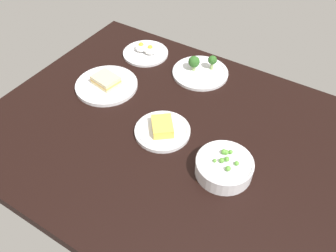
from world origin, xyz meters
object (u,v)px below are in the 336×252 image
Objects in this scene: bowl_peas at (224,166)px; plate_eggs at (146,52)px; plate_cheese at (162,130)px; plate_sandwich at (106,84)px; plate_broccoli at (200,71)px.

bowl_peas is 65.77cm from plate_eggs.
bowl_peas is at bearing 144.76° from plate_eggs.
plate_cheese is 31.39cm from plate_sandwich.
plate_eggs is at bearing 0.66° from plate_broccoli.
plate_eggs is (-0.14, -25.08, -0.11)cm from plate_sandwich.
bowl_peas is (-23.70, 4.10, 1.49)cm from plate_cheese.
plate_cheese is 34.45cm from plate_broccoli.
bowl_peas reaches higher than plate_cheese.
bowl_peas is (-53.84, 12.85, 1.51)cm from plate_sandwich.
plate_broccoli is at bearing -53.33° from bowl_peas.
plate_sandwich is at bearing 89.68° from plate_eggs.
bowl_peas is at bearing 170.18° from plate_cheese.
plate_broccoli is at bearing -135.01° from plate_sandwich.
plate_cheese is at bearing 97.95° from plate_broccoli.
plate_sandwich is at bearing -13.43° from bowl_peas.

